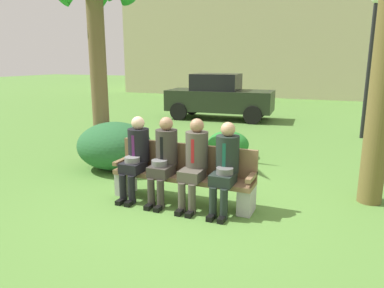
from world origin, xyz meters
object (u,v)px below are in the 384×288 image
(parked_car_near, at_px, (219,97))
(building_backdrop, at_px, (252,17))
(street_lamp, at_px, (370,54))
(shrub_near_bench, at_px, (115,146))
(seated_man_leftmost, at_px, (136,153))
(seated_man_centerleft, at_px, (164,156))
(seated_man_centerright, at_px, (195,159))
(shrub_mid_lawn, at_px, (228,144))
(palm_tree_tall, at_px, (96,11))
(seated_man_rightmost, at_px, (225,163))
(park_bench, at_px, (184,174))

(parked_car_near, bearing_deg, building_backdrop, 98.57)
(parked_car_near, xyz_separation_m, street_lamp, (4.88, -1.68, 1.51))
(shrub_near_bench, xyz_separation_m, building_backdrop, (-1.90, 18.81, 4.47))
(seated_man_leftmost, distance_m, seated_man_centerleft, 0.50)
(seated_man_centerright, distance_m, shrub_mid_lawn, 3.02)
(shrub_near_bench, height_order, shrub_mid_lawn, shrub_near_bench)
(seated_man_leftmost, height_order, shrub_mid_lawn, seated_man_leftmost)
(seated_man_centerleft, relative_size, palm_tree_tall, 0.29)
(seated_man_centerleft, relative_size, street_lamp, 0.34)
(parked_car_near, distance_m, building_backdrop, 12.71)
(palm_tree_tall, relative_size, parked_car_near, 1.16)
(seated_man_rightmost, bearing_deg, seated_man_centerright, 179.08)
(seated_man_centerright, bearing_deg, parked_car_near, 106.26)
(shrub_near_bench, height_order, parked_car_near, parked_car_near)
(palm_tree_tall, relative_size, street_lamp, 1.20)
(shrub_near_bench, bearing_deg, seated_man_centerleft, -34.25)
(parked_car_near, bearing_deg, seated_man_centerleft, -77.12)
(palm_tree_tall, height_order, shrub_mid_lawn, palm_tree_tall)
(park_bench, height_order, seated_man_centerright, seated_man_centerright)
(seated_man_rightmost, distance_m, street_lamp, 6.93)
(seated_man_rightmost, distance_m, shrub_mid_lawn, 3.13)
(seated_man_centerleft, height_order, shrub_mid_lawn, seated_man_centerleft)
(seated_man_leftmost, bearing_deg, street_lamp, 61.27)
(seated_man_leftmost, bearing_deg, building_backdrop, 98.93)
(palm_tree_tall, relative_size, shrub_mid_lawn, 4.90)
(park_bench, relative_size, seated_man_leftmost, 1.72)
(seated_man_leftmost, distance_m, shrub_near_bench, 1.73)
(palm_tree_tall, height_order, building_backdrop, building_backdrop)
(seated_man_rightmost, height_order, street_lamp, street_lamp)
(seated_man_centerleft, xyz_separation_m, street_lamp, (3.02, 6.43, 1.61))
(seated_man_leftmost, relative_size, seated_man_centerleft, 0.98)
(parked_car_near, xyz_separation_m, building_backdrop, (-1.79, 11.89, 4.11))
(seated_man_centerleft, relative_size, shrub_mid_lawn, 1.40)
(street_lamp, relative_size, building_backdrop, 0.23)
(seated_man_centerleft, bearing_deg, building_backdrop, 100.33)
(seated_man_centerleft, relative_size, building_backdrop, 0.08)
(park_bench, relative_size, street_lamp, 0.58)
(parked_car_near, bearing_deg, seated_man_leftmost, -80.53)
(seated_man_rightmost, relative_size, shrub_near_bench, 0.86)
(park_bench, distance_m, palm_tree_tall, 4.01)
(park_bench, height_order, seated_man_leftmost, seated_man_leftmost)
(seated_man_centerright, distance_m, palm_tree_tall, 4.02)
(seated_man_leftmost, height_order, shrub_near_bench, seated_man_leftmost)
(shrub_mid_lawn, relative_size, parked_car_near, 0.24)
(seated_man_leftmost, relative_size, building_backdrop, 0.08)
(park_bench, relative_size, seated_man_centerleft, 1.70)
(seated_man_centerright, relative_size, palm_tree_tall, 0.29)
(palm_tree_tall, bearing_deg, shrub_near_bench, -34.43)
(seated_man_centerleft, xyz_separation_m, shrub_near_bench, (-1.74, 1.19, -0.26))
(seated_man_centerright, xyz_separation_m, parked_car_near, (-2.36, 8.10, 0.09))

